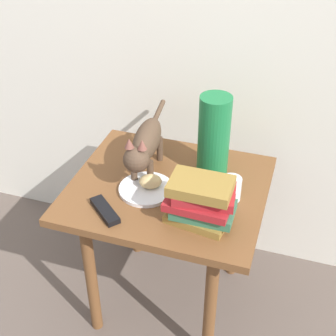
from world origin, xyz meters
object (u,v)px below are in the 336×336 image
cat (145,144)px  book_stack (201,201)px  side_table (168,206)px  bread_roll (150,181)px  tv_remote (105,210)px  candle_jar (231,190)px  plate (146,189)px  green_vase (214,136)px

cat → book_stack: size_ratio=2.11×
side_table → cat: size_ratio=1.47×
bread_roll → tv_remote: size_ratio=0.53×
side_table → candle_jar: size_ratio=8.24×
bread_roll → book_stack: bearing=-25.3°
plate → side_table: bearing=37.0°
side_table → cat: 0.25m
green_vase → candle_jar: 0.21m
bread_roll → cat: cat is taller
plate → candle_jar: candle_jar is taller
side_table → book_stack: size_ratio=3.09×
plate → book_stack: (0.22, -0.09, 0.07)m
side_table → cat: bearing=155.9°
plate → bread_roll: bread_roll is taller
book_stack → tv_remote: (-0.31, -0.06, -0.07)m
plate → green_vase: green_vase is taller
book_stack → candle_jar: bearing=62.9°
bread_roll → candle_jar: bearing=8.0°
green_vase → cat: bearing=-157.9°
candle_jar → tv_remote: size_ratio=0.57×
cat → green_vase: bearing=22.1°
bread_roll → cat: bearing=119.6°
book_stack → candle_jar: size_ratio=2.66×
bread_roll → candle_jar: (0.28, 0.04, -0.00)m
cat → bread_roll: bearing=-60.4°
tv_remote → book_stack: bearing=52.6°
side_table → green_vase: 0.31m
plate → bread_roll: (0.01, 0.01, 0.03)m
bread_roll → book_stack: size_ratio=0.35×
side_table → green_vase: bearing=47.1°
tv_remote → candle_jar: bearing=68.8°
book_stack → green_vase: (-0.03, 0.28, 0.08)m
cat → tv_remote: 0.28m
bread_roll → side_table: bearing=38.8°
green_vase → tv_remote: bearing=-129.7°
plate → candle_jar: (0.29, 0.05, 0.03)m
book_stack → candle_jar: (0.07, 0.14, -0.04)m
candle_jar → tv_remote: bearing=-152.2°
bread_roll → green_vase: green_vase is taller
cat → candle_jar: bearing=-8.2°
green_vase → tv_remote: (-0.28, -0.34, -0.15)m
tv_remote → bread_roll: bearing=98.4°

